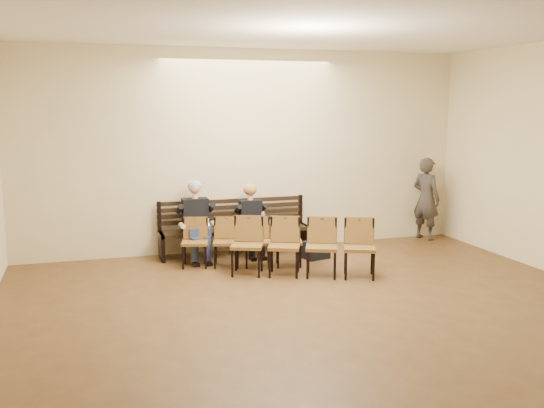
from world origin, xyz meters
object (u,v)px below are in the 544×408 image
Objects in this scene: water_bottle at (263,225)px; bench at (235,241)px; bag at (316,250)px; chair_row_front at (242,242)px; passerby at (426,192)px; chair_row_back at (303,247)px; laptop at (200,227)px; seated_woman at (252,224)px; seated_man at (196,221)px.

bench is at bearing 138.16° from water_bottle.
bag is 1.33m from chair_row_front.
passerby is (3.37, 0.45, 0.34)m from water_bottle.
water_bottle is 1.27m from chair_row_back.
passerby is (4.42, 0.38, 0.33)m from laptop.
bag is at bearing -21.38° from laptop.
seated_woman is 0.93m from laptop.
chair_row_back is (0.38, -1.48, -0.10)m from seated_woman.
seated_woman reaches higher than water_bottle.
chair_row_front reaches higher than water_bottle.
seated_woman reaches higher than chair_row_front.
passerby is at bearing 2.83° from seated_man.
seated_woman is 2.66× the size of bag.
seated_woman is at bearing 119.14° from water_bottle.
chair_row_front is at bearing -175.36° from bag.
water_bottle is at bearing 124.16° from chair_row_back.
bench is 1.21× the size of chair_row_back.
water_bottle is (0.40, -0.35, 0.34)m from bench.
passerby is 0.84× the size of chair_row_back.
seated_man reaches higher than laptop.
seated_man is 4.47m from passerby.
seated_man reaches higher than seated_woman.
laptop is at bearing -157.03° from bench.
passerby is at bearing 17.17° from bag.
laptop is 0.83× the size of bag.
bag is (1.91, -0.57, -0.49)m from seated_man.
seated_woman is (0.27, -0.12, 0.31)m from bench.
seated_man is 3.15× the size of bag.
seated_man reaches higher than chair_row_front.
chair_row_back is at bearing -47.83° from seated_man.
chair_row_front is (0.57, -0.52, -0.18)m from laptop.
bag is (1.87, -0.41, -0.42)m from laptop.
seated_woman reaches higher than chair_row_back.
seated_woman is 4.87× the size of water_bottle.
bag is 0.21× the size of chair_row_front.
seated_man is 1.11m from water_bottle.
bench is 1.37× the size of chair_row_front.
water_bottle is 0.67m from chair_row_front.
seated_woman is at bearing 149.36° from bag.
bag is 0.22× the size of passerby.
seated_man reaches higher than chair_row_back.
water_bottle is at bearing -41.84° from bench.
chair_row_back is at bearing -75.45° from seated_woman.
passerby is 3.58m from chair_row_back.
bench is at bearing 13.95° from laptop.
seated_man reaches higher than bench.
laptop is (0.04, -0.16, -0.06)m from seated_man.
seated_man is (-0.69, -0.12, 0.41)m from bench.
chair_row_front is (-3.85, -0.89, -0.51)m from passerby.
water_bottle is at bearing 158.09° from bag.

